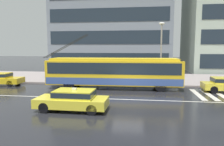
{
  "coord_description": "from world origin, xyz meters",
  "views": [
    {
      "loc": [
        1.06,
        -16.81,
        3.77
      ],
      "look_at": [
        -1.68,
        2.93,
        1.48
      ],
      "focal_mm": 34.61,
      "sensor_mm": 36.0,
      "label": 1
    }
  ],
  "objects_px": {
    "street_lamp": "(161,47)",
    "pedestrian_walking_past": "(98,68)",
    "trolleybus": "(114,72)",
    "pedestrian_at_shelter": "(155,73)",
    "pedestrian_waiting_by_pole": "(135,66)",
    "pedestrian_approaching_curb": "(107,67)",
    "taxi_oncoming_near": "(73,99)"
  },
  "relations": [
    {
      "from": "pedestrian_waiting_by_pole",
      "to": "pedestrian_walking_past",
      "type": "bearing_deg",
      "value": -160.46
    },
    {
      "from": "pedestrian_approaching_curb",
      "to": "street_lamp",
      "type": "bearing_deg",
      "value": -10.55
    },
    {
      "from": "taxi_oncoming_near",
      "to": "pedestrian_approaching_curb",
      "type": "bearing_deg",
      "value": 88.51
    },
    {
      "from": "taxi_oncoming_near",
      "to": "pedestrian_approaching_curb",
      "type": "distance_m",
      "value": 11.41
    },
    {
      "from": "trolleybus",
      "to": "pedestrian_approaching_curb",
      "type": "xyz_separation_m",
      "value": [
        -1.23,
        3.77,
        0.1
      ]
    },
    {
      "from": "pedestrian_waiting_by_pole",
      "to": "pedestrian_approaching_curb",
      "type": "bearing_deg",
      "value": -173.02
    },
    {
      "from": "trolleybus",
      "to": "pedestrian_waiting_by_pole",
      "type": "xyz_separation_m",
      "value": [
        1.85,
        4.14,
        0.19
      ]
    },
    {
      "from": "pedestrian_at_shelter",
      "to": "pedestrian_waiting_by_pole",
      "type": "bearing_deg",
      "value": 175.19
    },
    {
      "from": "trolleybus",
      "to": "pedestrian_walking_past",
      "type": "bearing_deg",
      "value": 127.69
    },
    {
      "from": "pedestrian_approaching_curb",
      "to": "pedestrian_walking_past",
      "type": "distance_m",
      "value": 1.35
    },
    {
      "from": "pedestrian_at_shelter",
      "to": "street_lamp",
      "type": "xyz_separation_m",
      "value": [
        0.5,
        -1.27,
        2.74
      ]
    },
    {
      "from": "trolleybus",
      "to": "pedestrian_at_shelter",
      "type": "height_order",
      "value": "trolleybus"
    },
    {
      "from": "trolleybus",
      "to": "taxi_oncoming_near",
      "type": "distance_m",
      "value": 7.8
    },
    {
      "from": "pedestrian_at_shelter",
      "to": "pedestrian_walking_past",
      "type": "xyz_separation_m",
      "value": [
        -6.15,
        -1.22,
        0.52
      ]
    },
    {
      "from": "pedestrian_walking_past",
      "to": "street_lamp",
      "type": "relative_size",
      "value": 0.31
    },
    {
      "from": "pedestrian_approaching_curb",
      "to": "pedestrian_walking_past",
      "type": "relative_size",
      "value": 1.01
    },
    {
      "from": "pedestrian_approaching_curb",
      "to": "pedestrian_at_shelter",
      "type": "bearing_deg",
      "value": 2.1
    },
    {
      "from": "pedestrian_approaching_curb",
      "to": "pedestrian_waiting_by_pole",
      "type": "distance_m",
      "value": 3.1
    },
    {
      "from": "street_lamp",
      "to": "pedestrian_at_shelter",
      "type": "bearing_deg",
      "value": 111.44
    },
    {
      "from": "taxi_oncoming_near",
      "to": "pedestrian_at_shelter",
      "type": "height_order",
      "value": "pedestrian_at_shelter"
    },
    {
      "from": "pedestrian_at_shelter",
      "to": "pedestrian_approaching_curb",
      "type": "height_order",
      "value": "pedestrian_approaching_curb"
    },
    {
      "from": "trolleybus",
      "to": "street_lamp",
      "type": "relative_size",
      "value": 2.08
    },
    {
      "from": "taxi_oncoming_near",
      "to": "pedestrian_approaching_curb",
      "type": "xyz_separation_m",
      "value": [
        0.3,
        11.37,
        0.97
      ]
    },
    {
      "from": "pedestrian_at_shelter",
      "to": "taxi_oncoming_near",
      "type": "bearing_deg",
      "value": -115.7
    },
    {
      "from": "pedestrian_approaching_curb",
      "to": "trolleybus",
      "type": "bearing_deg",
      "value": -71.85
    },
    {
      "from": "street_lamp",
      "to": "pedestrian_walking_past",
      "type": "bearing_deg",
      "value": 179.6
    },
    {
      "from": "street_lamp",
      "to": "trolleybus",
      "type": "bearing_deg",
      "value": -149.3
    },
    {
      "from": "pedestrian_approaching_curb",
      "to": "street_lamp",
      "type": "relative_size",
      "value": 0.31
    },
    {
      "from": "taxi_oncoming_near",
      "to": "pedestrian_approaching_curb",
      "type": "height_order",
      "value": "pedestrian_approaching_curb"
    },
    {
      "from": "taxi_oncoming_near",
      "to": "street_lamp",
      "type": "bearing_deg",
      "value": 59.51
    },
    {
      "from": "street_lamp",
      "to": "pedestrian_approaching_curb",
      "type": "bearing_deg",
      "value": 169.45
    },
    {
      "from": "pedestrian_at_shelter",
      "to": "pedestrian_walking_past",
      "type": "bearing_deg",
      "value": -168.77
    }
  ]
}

